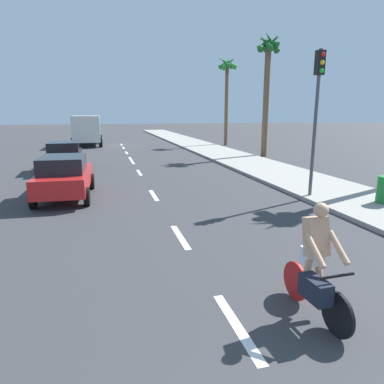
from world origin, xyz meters
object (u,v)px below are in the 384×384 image
at_px(parked_car_black, 64,155).
at_px(traffic_signal, 317,98).
at_px(cyclist, 316,267).
at_px(palm_tree_far, 268,66).
at_px(palm_tree_distant, 227,75).
at_px(parked_car_red, 64,176).
at_px(delivery_truck, 87,130).

xyz_separation_m(parked_car_black, traffic_signal, (9.35, -9.04, 2.77)).
distance_m(cyclist, palm_tree_far, 21.22).
distance_m(palm_tree_far, traffic_signal, 12.92).
height_order(parked_car_black, palm_tree_distant, palm_tree_distant).
relative_size(parked_car_black, traffic_signal, 0.81).
bearing_deg(cyclist, parked_car_black, -74.60).
distance_m(cyclist, parked_car_black, 16.61).
height_order(parked_car_red, palm_tree_distant, palm_tree_distant).
bearing_deg(palm_tree_far, palm_tree_distant, 87.88).
bearing_deg(delivery_truck, parked_car_red, -89.96).
relative_size(palm_tree_far, traffic_signal, 1.63).
xyz_separation_m(cyclist, parked_car_black, (-5.06, 15.82, 0.01)).
relative_size(cyclist, parked_car_black, 0.43).
distance_m(parked_car_red, traffic_signal, 9.45).
bearing_deg(parked_car_red, palm_tree_far, 39.52).
xyz_separation_m(parked_car_red, traffic_signal, (8.72, -2.34, 2.77)).
relative_size(parked_car_black, delivery_truck, 0.68).
height_order(parked_car_black, delivery_truck, delivery_truck).
distance_m(parked_car_red, delivery_truck, 21.52).
bearing_deg(delivery_truck, palm_tree_far, -42.98).
bearing_deg(delivery_truck, traffic_signal, -69.84).
xyz_separation_m(delivery_truck, palm_tree_far, (12.58, -11.80, 4.66)).
distance_m(cyclist, delivery_truck, 30.95).
relative_size(delivery_truck, traffic_signal, 1.20).
height_order(parked_car_red, delivery_truck, delivery_truck).
distance_m(parked_car_black, traffic_signal, 13.29).
xyz_separation_m(cyclist, palm_tree_distant, (8.54, 27.88, 5.62)).
xyz_separation_m(palm_tree_far, palm_tree_distant, (0.33, 9.05, 0.29)).
relative_size(parked_car_black, palm_tree_far, 0.50).
bearing_deg(palm_tree_far, delivery_truck, 136.82).
relative_size(cyclist, palm_tree_distant, 0.22).
bearing_deg(palm_tree_distant, parked_car_red, -124.68).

